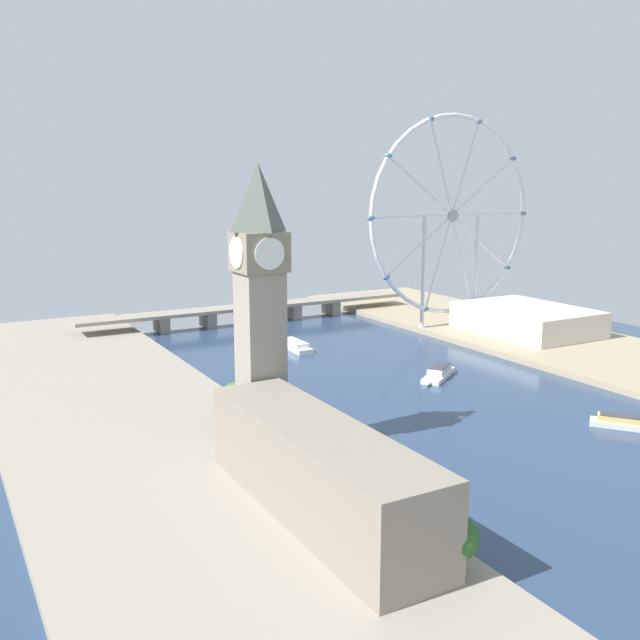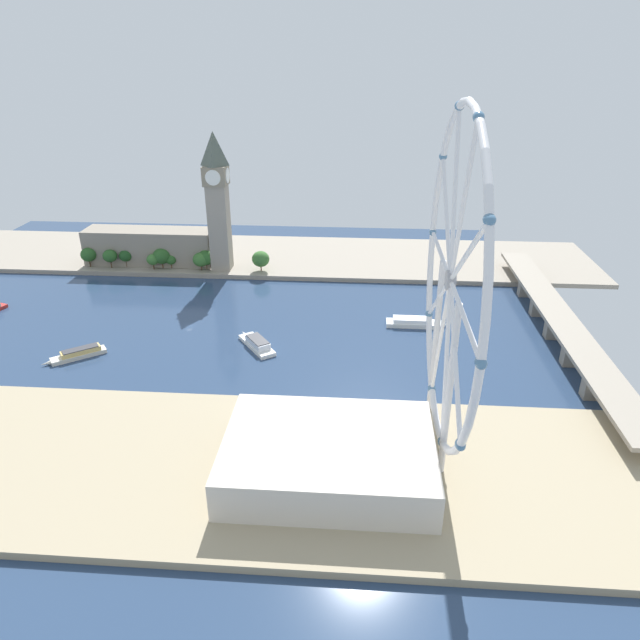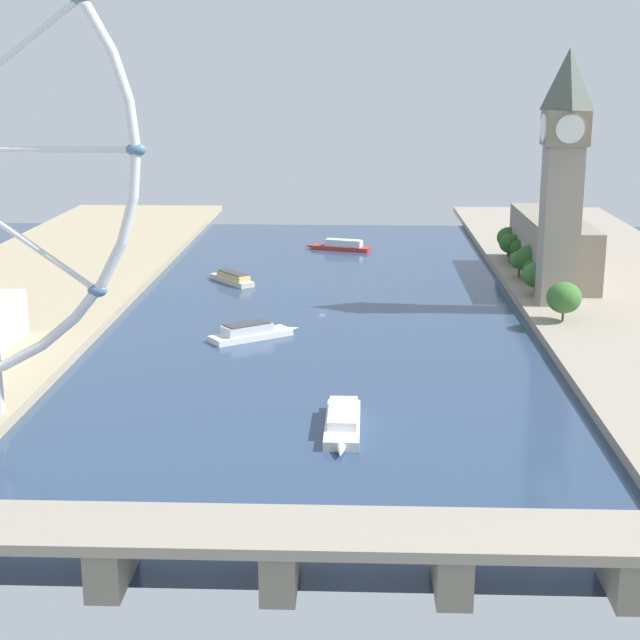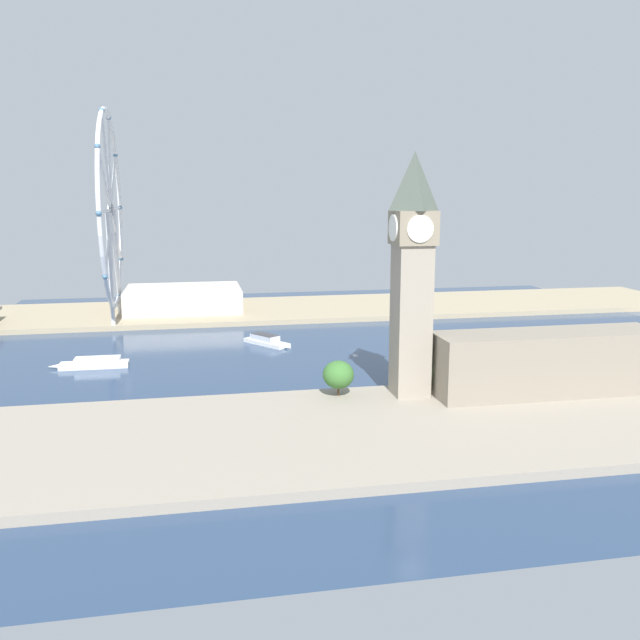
{
  "view_description": "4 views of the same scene",
  "coord_description": "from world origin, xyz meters",
  "px_view_note": "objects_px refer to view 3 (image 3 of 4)",
  "views": [
    {
      "loc": [
        -176.43,
        -200.53,
        87.73
      ],
      "look_at": [
        -9.13,
        96.62,
        20.44
      ],
      "focal_mm": 39.49,
      "sensor_mm": 36.0,
      "label": 1
    },
    {
      "loc": [
        280.24,
        93.86,
        138.6
      ],
      "look_at": [
        8.47,
        73.95,
        10.14
      ],
      "focal_mm": 32.11,
      "sensor_mm": 36.0,
      "label": 2
    },
    {
      "loc": [
        -12.54,
        352.12,
        85.96
      ],
      "look_at": [
        -1.18,
        54.89,
        9.77
      ],
      "focal_mm": 54.93,
      "sensor_mm": 36.0,
      "label": 3
    },
    {
      "loc": [
        -325.68,
        81.07,
        80.05
      ],
      "look_at": [
        0.6,
        17.97,
        16.27
      ],
      "focal_mm": 38.32,
      "sensor_mm": 36.0,
      "label": 4
    }
  ],
  "objects_px": {
    "clock_tower": "(563,174)",
    "tour_boat_0": "(250,332)",
    "parliament_block": "(552,246)",
    "tour_boat_3": "(343,422)",
    "tour_boat_2": "(341,246)",
    "river_bridge": "(280,542)",
    "tour_boat_1": "(232,278)"
  },
  "relations": [
    {
      "from": "tour_boat_0",
      "to": "tour_boat_2",
      "type": "xyz_separation_m",
      "value": [
        -27.24,
        -164.7,
        0.02
      ]
    },
    {
      "from": "tour_boat_0",
      "to": "tour_boat_1",
      "type": "bearing_deg",
      "value": 65.69
    },
    {
      "from": "river_bridge",
      "to": "tour_boat_3",
      "type": "distance_m",
      "value": 76.83
    },
    {
      "from": "tour_boat_0",
      "to": "parliament_block",
      "type": "bearing_deg",
      "value": 3.9
    },
    {
      "from": "river_bridge",
      "to": "tour_boat_1",
      "type": "xyz_separation_m",
      "value": [
        39.39,
        -245.65,
        -6.15
      ]
    },
    {
      "from": "tour_boat_2",
      "to": "tour_boat_3",
      "type": "height_order",
      "value": "tour_boat_2"
    },
    {
      "from": "tour_boat_1",
      "to": "river_bridge",
      "type": "bearing_deg",
      "value": 151.78
    },
    {
      "from": "clock_tower",
      "to": "parliament_block",
      "type": "relative_size",
      "value": 1.02
    },
    {
      "from": "tour_boat_0",
      "to": "clock_tower",
      "type": "bearing_deg",
      "value": -13.87
    },
    {
      "from": "tour_boat_1",
      "to": "tour_boat_2",
      "type": "height_order",
      "value": "tour_boat_2"
    },
    {
      "from": "tour_boat_0",
      "to": "tour_boat_2",
      "type": "height_order",
      "value": "tour_boat_0"
    },
    {
      "from": "tour_boat_3",
      "to": "parliament_block",
      "type": "bearing_deg",
      "value": 155.21
    },
    {
      "from": "river_bridge",
      "to": "tour_boat_3",
      "type": "height_order",
      "value": "river_bridge"
    },
    {
      "from": "tour_boat_0",
      "to": "river_bridge",
      "type": "bearing_deg",
      "value": -117.44
    },
    {
      "from": "river_bridge",
      "to": "tour_boat_1",
      "type": "distance_m",
      "value": 248.86
    },
    {
      "from": "clock_tower",
      "to": "tour_boat_0",
      "type": "bearing_deg",
      "value": 21.56
    },
    {
      "from": "river_bridge",
      "to": "tour_boat_2",
      "type": "relative_size",
      "value": 6.47
    },
    {
      "from": "clock_tower",
      "to": "river_bridge",
      "type": "distance_m",
      "value": 222.62
    },
    {
      "from": "parliament_block",
      "to": "tour_boat_0",
      "type": "distance_m",
      "value": 150.55
    },
    {
      "from": "clock_tower",
      "to": "tour_boat_0",
      "type": "relative_size",
      "value": 3.07
    },
    {
      "from": "river_bridge",
      "to": "tour_boat_0",
      "type": "distance_m",
      "value": 160.34
    },
    {
      "from": "parliament_block",
      "to": "river_bridge",
      "type": "xyz_separation_m",
      "value": [
        93.73,
        253.76,
        -6.81
      ]
    },
    {
      "from": "tour_boat_2",
      "to": "tour_boat_3",
      "type": "relative_size",
      "value": 0.94
    },
    {
      "from": "clock_tower",
      "to": "tour_boat_1",
      "type": "bearing_deg",
      "value": -19.58
    },
    {
      "from": "tour_boat_1",
      "to": "tour_boat_3",
      "type": "relative_size",
      "value": 0.75
    },
    {
      "from": "tour_boat_1",
      "to": "parliament_block",
      "type": "bearing_deg",
      "value": -123.84
    },
    {
      "from": "clock_tower",
      "to": "tour_boat_2",
      "type": "xyz_separation_m",
      "value": [
        80.49,
        -122.13,
        -47.88
      ]
    },
    {
      "from": "parliament_block",
      "to": "tour_boat_1",
      "type": "relative_size",
      "value": 3.31
    },
    {
      "from": "clock_tower",
      "to": "parliament_block",
      "type": "bearing_deg",
      "value": -98.96
    },
    {
      "from": "parliament_block",
      "to": "tour_boat_2",
      "type": "distance_m",
      "value": 113.53
    },
    {
      "from": "river_bridge",
      "to": "tour_boat_0",
      "type": "xyz_separation_m",
      "value": [
        22.28,
        -158.67,
        -5.98
      ]
    },
    {
      "from": "tour_boat_0",
      "to": "tour_boat_3",
      "type": "relative_size",
      "value": 0.83
    }
  ]
}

